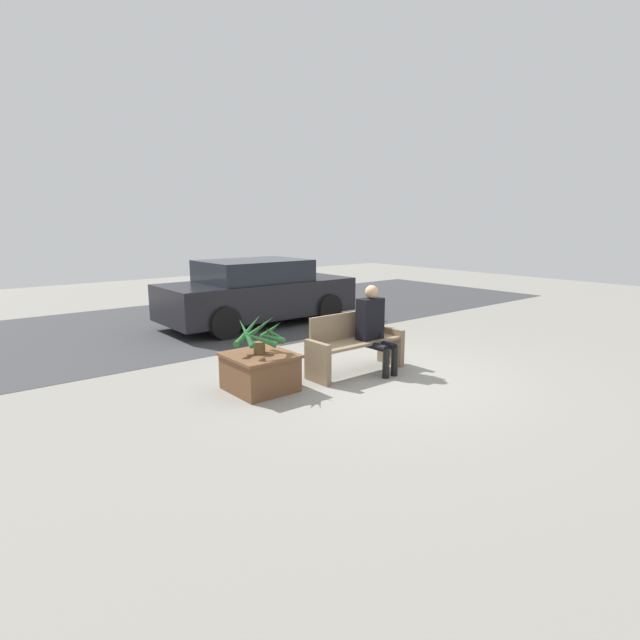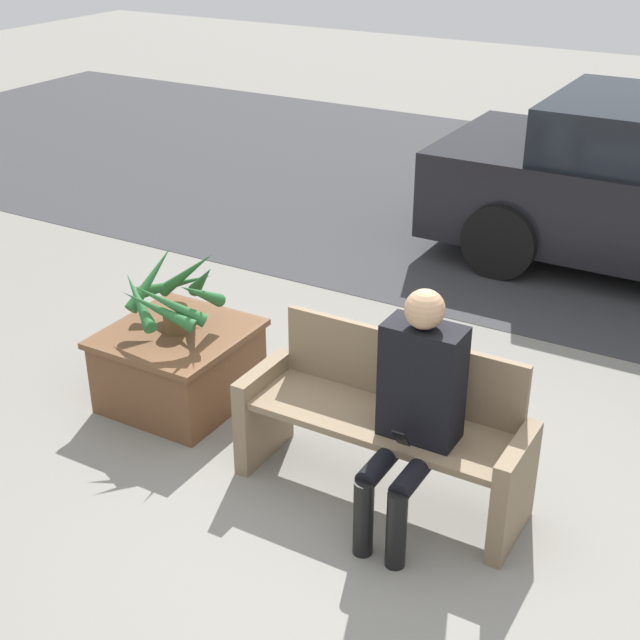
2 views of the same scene
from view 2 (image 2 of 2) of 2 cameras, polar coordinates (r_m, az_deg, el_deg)
name	(u,v)px [view 2 (image 2 of 2)]	position (r m, az deg, el deg)	size (l,w,h in m)	color
ground_plane	(366,525)	(4.89, 2.99, -12.96)	(30.00, 30.00, 0.00)	gray
road_surface	(617,217)	(9.59, 18.47, 6.25)	(20.00, 6.00, 0.01)	#38383A
bench	(385,424)	(4.90, 4.18, -6.65)	(1.61, 0.51, 0.90)	#7A664C
person_seated	(415,402)	(4.52, 6.09, -5.21)	(0.41, 0.60, 1.33)	black
planter_box	(179,363)	(5.86, -8.99, -2.75)	(0.85, 0.89, 0.51)	brown
potted_plant	(173,294)	(5.63, -9.38, 1.66)	(0.70, 0.73, 0.51)	brown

